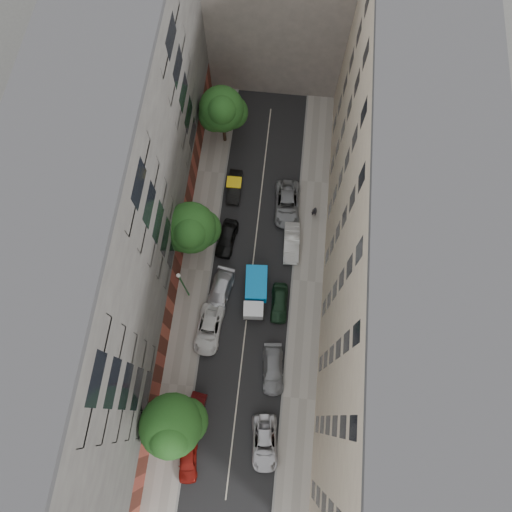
# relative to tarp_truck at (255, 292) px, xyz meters

# --- Properties ---
(ground) EXTENTS (120.00, 120.00, 0.00)m
(ground) POSITION_rel_tarp_truck_xyz_m (-0.60, 1.92, -1.25)
(ground) COLOR #4C4C49
(ground) RESTS_ON ground
(road_surface) EXTENTS (8.00, 44.00, 0.02)m
(road_surface) POSITION_rel_tarp_truck_xyz_m (-0.60, 1.92, -1.24)
(road_surface) COLOR black
(road_surface) RESTS_ON ground
(sidewalk_left) EXTENTS (3.00, 44.00, 0.15)m
(sidewalk_left) POSITION_rel_tarp_truck_xyz_m (-6.10, 1.92, -1.17)
(sidewalk_left) COLOR gray
(sidewalk_left) RESTS_ON ground
(sidewalk_right) EXTENTS (3.00, 44.00, 0.15)m
(sidewalk_right) POSITION_rel_tarp_truck_xyz_m (4.90, 1.92, -1.17)
(sidewalk_right) COLOR gray
(sidewalk_right) RESTS_ON ground
(building_left) EXTENTS (8.00, 44.00, 20.00)m
(building_left) POSITION_rel_tarp_truck_xyz_m (-11.60, 1.92, 8.75)
(building_left) COLOR #464441
(building_left) RESTS_ON ground
(building_right) EXTENTS (8.00, 44.00, 20.00)m
(building_right) POSITION_rel_tarp_truck_xyz_m (10.40, 1.92, 8.75)
(building_right) COLOR #C4B598
(building_right) RESTS_ON ground
(tarp_truck) EXTENTS (2.26, 5.03, 2.27)m
(tarp_truck) POSITION_rel_tarp_truck_xyz_m (0.00, 0.00, 0.00)
(tarp_truck) COLOR black
(tarp_truck) RESTS_ON ground
(car_left_0) EXTENTS (2.04, 4.00, 1.30)m
(car_left_0) POSITION_rel_tarp_truck_xyz_m (-4.16, -15.08, -0.60)
(car_left_0) COLOR maroon
(car_left_0) RESTS_ON ground
(car_left_1) EXTENTS (1.91, 4.03, 1.28)m
(car_left_1) POSITION_rel_tarp_truck_xyz_m (-4.20, -11.48, -0.61)
(car_left_1) COLOR #4E0F10
(car_left_1) RESTS_ON ground
(car_left_2) EXTENTS (2.57, 5.03, 1.36)m
(car_left_2) POSITION_rel_tarp_truck_xyz_m (-3.96, -3.88, -0.57)
(car_left_2) COLOR silver
(car_left_2) RESTS_ON ground
(car_left_3) EXTENTS (2.77, 5.15, 1.42)m
(car_left_3) POSITION_rel_tarp_truck_xyz_m (-3.40, -0.28, -0.54)
(car_left_3) COLOR silver
(car_left_3) RESTS_ON ground
(car_left_4) EXTENTS (2.16, 4.32, 1.41)m
(car_left_4) POSITION_rel_tarp_truck_xyz_m (-3.46, 5.32, -0.54)
(car_left_4) COLOR black
(car_left_4) RESTS_ON ground
(car_left_5) EXTENTS (1.43, 3.92, 1.28)m
(car_left_5) POSITION_rel_tarp_truck_xyz_m (-3.40, 11.14, -0.61)
(car_left_5) COLOR black
(car_left_5) RESTS_ON ground
(car_right_0) EXTENTS (2.74, 4.99, 1.32)m
(car_right_0) POSITION_rel_tarp_truck_xyz_m (2.20, -13.08, -0.59)
(car_right_0) COLOR #B8B7BC
(car_right_0) RESTS_ON ground
(car_right_1) EXTENTS (2.35, 4.77, 1.33)m
(car_right_1) POSITION_rel_tarp_truck_xyz_m (2.33, -6.88, -0.58)
(car_right_1) COLOR gray
(car_right_1) RESTS_ON ground
(car_right_2) EXTENTS (1.71, 3.98, 1.34)m
(car_right_2) POSITION_rel_tarp_truck_xyz_m (2.35, -0.68, -0.58)
(car_right_2) COLOR black
(car_right_2) RESTS_ON ground
(car_right_3) EXTENTS (1.72, 4.39, 1.42)m
(car_right_3) POSITION_rel_tarp_truck_xyz_m (3.00, 5.52, -0.54)
(car_right_3) COLOR silver
(car_right_3) RESTS_ON ground
(car_right_4) EXTENTS (2.81, 5.51, 1.49)m
(car_right_4) POSITION_rel_tarp_truck_xyz_m (2.20, 9.72, -0.50)
(car_right_4) COLOR slate
(car_right_4) RESTS_ON ground
(tree_near) EXTENTS (5.22, 4.94, 7.84)m
(tree_near) POSITION_rel_tarp_truck_xyz_m (-5.10, -12.49, 4.04)
(tree_near) COLOR #382619
(tree_near) RESTS_ON sidewalk_left
(tree_mid) EXTENTS (5.00, 4.68, 7.69)m
(tree_mid) POSITION_rel_tarp_truck_xyz_m (-6.18, 4.05, 3.98)
(tree_mid) COLOR #382619
(tree_mid) RESTS_ON sidewalk_left
(tree_far) EXTENTS (4.87, 4.52, 7.68)m
(tree_far) POSITION_rel_tarp_truck_xyz_m (-5.11, 16.94, 4.02)
(tree_far) COLOR #382619
(tree_far) RESTS_ON sidewalk_left
(lamp_post) EXTENTS (0.36, 0.36, 6.56)m
(lamp_post) POSITION_rel_tarp_truck_xyz_m (-6.40, -0.69, 2.93)
(lamp_post) COLOR #1A5D27
(lamp_post) RESTS_ON sidewalk_left
(pedestrian) EXTENTS (0.59, 0.39, 1.60)m
(pedestrian) POSITION_rel_tarp_truck_xyz_m (5.02, 9.08, -0.30)
(pedestrian) COLOR black
(pedestrian) RESTS_ON sidewalk_right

